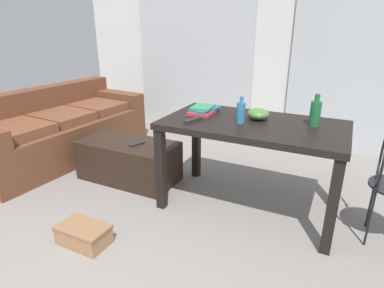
{
  "coord_description": "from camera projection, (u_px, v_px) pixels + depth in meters",
  "views": [
    {
      "loc": [
        0.93,
        -0.7,
        1.48
      ],
      "look_at": [
        -0.32,
        1.83,
        0.42
      ],
      "focal_mm": 29.82,
      "sensor_mm": 36.0,
      "label": 1
    }
  ],
  "objects": [
    {
      "name": "wall_back",
      "position": [
        274.0,
        45.0,
        4.01
      ],
      "size": [
        5.71,
        0.1,
        2.47
      ],
      "primitive_type": "cube",
      "color": "silver",
      "rests_on": "ground"
    },
    {
      "name": "tv_remote_on_table",
      "position": [
        193.0,
        120.0,
        2.52
      ],
      "size": [
        0.09,
        0.17,
        0.02
      ],
      "primitive_type": "cube",
      "rotation": [
        0.0,
        0.0,
        -0.31
      ],
      "color": "#232326",
      "rests_on": "craft_table"
    },
    {
      "name": "coffee_table",
      "position": [
        129.0,
        161.0,
        3.2
      ],
      "size": [
        0.97,
        0.49,
        0.4
      ],
      "color": "black",
      "rests_on": "ground"
    },
    {
      "name": "bottle_near",
      "position": [
        241.0,
        112.0,
        2.45
      ],
      "size": [
        0.07,
        0.07,
        0.21
      ],
      "color": "teal",
      "rests_on": "craft_table"
    },
    {
      "name": "couch",
      "position": [
        59.0,
        130.0,
        3.73
      ],
      "size": [
        1.01,
        2.08,
        0.78
      ],
      "color": "brown",
      "rests_on": "ground"
    },
    {
      "name": "craft_table",
      "position": [
        252.0,
        134.0,
        2.54
      ],
      "size": [
        1.42,
        0.78,
        0.76
      ],
      "color": "black",
      "rests_on": "ground"
    },
    {
      "name": "bottle_far",
      "position": [
        315.0,
        113.0,
        2.39
      ],
      "size": [
        0.08,
        0.08,
        0.24
      ],
      "color": "#195B2D",
      "rests_on": "craft_table"
    },
    {
      "name": "book_stack",
      "position": [
        204.0,
        110.0,
        2.75
      ],
      "size": [
        0.22,
        0.3,
        0.06
      ],
      "color": "red",
      "rests_on": "craft_table"
    },
    {
      "name": "curtains",
      "position": [
        271.0,
        63.0,
        4.02
      ],
      "size": [
        3.9,
        0.03,
        2.04
      ],
      "color": "#B2B7BC",
      "rests_on": "ground"
    },
    {
      "name": "shoebox",
      "position": [
        84.0,
        235.0,
        2.28
      ],
      "size": [
        0.37,
        0.22,
        0.14
      ],
      "color": "#996B47",
      "rests_on": "ground"
    },
    {
      "name": "ground_plane",
      "position": [
        202.0,
        215.0,
        2.64
      ],
      "size": [
        8.44,
        8.44,
        0.0
      ],
      "primitive_type": "plane",
      "color": "gray"
    },
    {
      "name": "bowl",
      "position": [
        258.0,
        114.0,
        2.56
      ],
      "size": [
        0.18,
        0.18,
        0.09
      ],
      "primitive_type": "ellipsoid",
      "color": "#477033",
      "rests_on": "craft_table"
    },
    {
      "name": "tv_remote_primary",
      "position": [
        137.0,
        144.0,
        3.05
      ],
      "size": [
        0.1,
        0.16,
        0.02
      ],
      "primitive_type": "cube",
      "rotation": [
        0.0,
        0.0,
        -0.36
      ],
      "color": "#232326",
      "rests_on": "coffee_table"
    }
  ]
}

